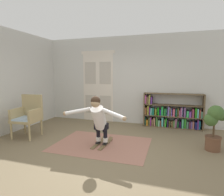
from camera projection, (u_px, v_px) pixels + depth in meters
The scene contains 10 objects.
ground_plane at pixel (104, 152), 4.03m from camera, with size 7.20×7.20×0.00m, color #746449.
back_wall at pixel (130, 80), 6.31m from camera, with size 6.00×0.10×2.90m, color silver.
side_wall_left at pixel (5, 82), 5.13m from camera, with size 0.10×6.00×2.90m, color silver.
double_door at pixel (98, 86), 6.63m from camera, with size 1.22×0.05×2.45m.
rug at pixel (102, 144), 4.45m from camera, with size 2.17×1.58×0.01m, color #9E6957.
bookshelf at pixel (171, 114), 5.84m from camera, with size 1.77×0.30×1.06m.
wicker_chair at pixel (28, 115), 4.98m from camera, with size 0.65×0.65×1.10m.
potted_plant at pixel (215, 125), 3.99m from camera, with size 0.47×0.41×1.01m.
skis_pair at pixel (102, 143), 4.47m from camera, with size 0.31×0.76×0.07m.
person_skier at pixel (99, 117), 4.20m from camera, with size 1.47×0.64×1.11m.
Camera 1 is at (1.33, -3.63, 1.64)m, focal length 30.23 mm.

